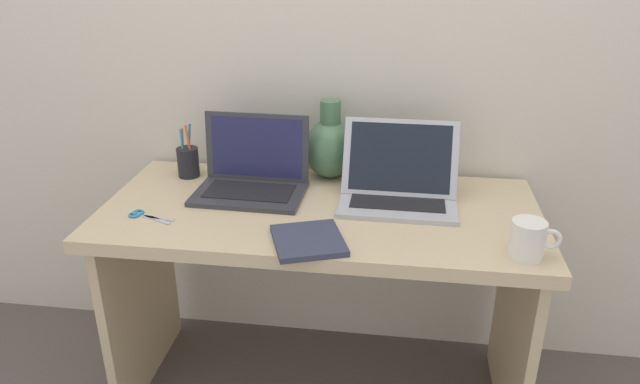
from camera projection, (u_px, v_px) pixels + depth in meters
back_wall at (335, 22)px, 1.88m from camera, size 4.40×0.04×2.40m
desk at (320, 253)px, 1.83m from camera, size 1.31×0.61×0.70m
laptop_left at (253, 172)px, 1.86m from camera, size 0.35×0.25×0.24m
laptop_right at (399, 182)px, 1.79m from camera, size 0.35×0.26×0.23m
green_vase at (330, 147)px, 1.95m from camera, size 0.17×0.17×0.27m
notebook_stack at (307, 240)px, 1.56m from camera, size 0.23×0.24×0.02m
coffee_mug at (528, 240)px, 1.48m from camera, size 0.13×0.09×0.10m
pen_cup at (188, 161)px, 1.97m from camera, size 0.07×0.07×0.18m
scissors at (144, 215)px, 1.71m from camera, size 0.15×0.08×0.01m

